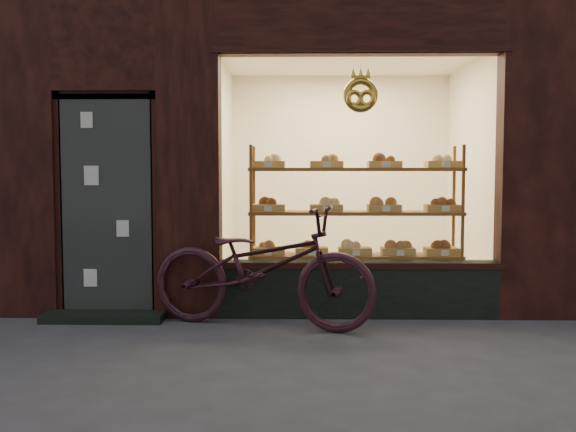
{
  "coord_description": "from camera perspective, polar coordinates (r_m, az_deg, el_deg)",
  "views": [
    {
      "loc": [
        -0.12,
        -4.12,
        1.42
      ],
      "look_at": [
        -0.24,
        2.0,
        1.0
      ],
      "focal_mm": 40.0,
      "sensor_mm": 36.0,
      "label": 1
    }
  ],
  "objects": [
    {
      "name": "ground",
      "position": [
        4.36,
        2.7,
        -15.1
      ],
      "size": [
        90.0,
        90.0,
        0.0
      ],
      "primitive_type": "plane",
      "color": "#393939"
    },
    {
      "name": "display_shelf",
      "position": [
        6.72,
        5.96,
        -0.96
      ],
      "size": [
        2.2,
        0.45,
        1.7
      ],
      "color": "brown",
      "rests_on": "ground"
    },
    {
      "name": "bicycle",
      "position": [
        5.89,
        -2.35,
        -4.52
      ],
      "size": [
        2.25,
        1.29,
        1.12
      ],
      "primitive_type": "imported",
      "rotation": [
        0.0,
        0.0,
        1.3
      ],
      "color": "black",
      "rests_on": "ground"
    }
  ]
}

